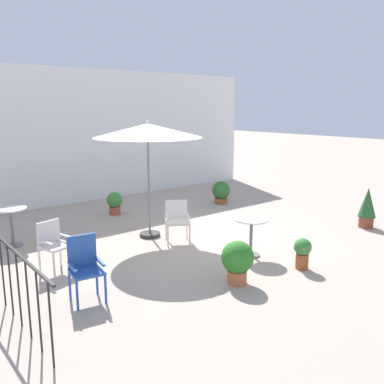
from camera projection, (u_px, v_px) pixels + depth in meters
The scene contains 13 objects.
ground_plane at pixel (188, 239), 8.75m from camera, with size 60.00×60.00×0.00m, color #AF9D8D.
villa_facade at pixel (85, 136), 12.03m from camera, with size 11.90×0.30×3.82m, color white.
patio_umbrella_0 at pixel (148, 132), 8.45m from camera, with size 2.25×2.25×2.47m.
cafe_table_0 at pixel (11, 220), 8.17m from camera, with size 0.62×0.62×0.78m.
cafe_table_1 at pixel (251, 230), 7.65m from camera, with size 0.63×0.63×0.72m.
patio_chair_0 at pixel (85, 264), 5.89m from camera, with size 0.50×0.49×0.95m.
patio_chair_1 at pixel (177, 218), 8.46m from camera, with size 0.66×0.66×0.85m.
patio_chair_2 at pixel (54, 242), 6.92m from camera, with size 0.54×0.53×0.87m.
potted_plant_0 at pixel (367, 206), 9.48m from camera, with size 0.40×0.40×0.93m.
potted_plant_1 at pixel (115, 202), 10.66m from camera, with size 0.41×0.41×0.59m.
potted_plant_2 at pixel (237, 260), 6.47m from camera, with size 0.52×0.52×0.69m.
potted_plant_3 at pixel (221, 192), 11.86m from camera, with size 0.52×0.52×0.65m.
potted_plant_4 at pixel (302, 252), 7.07m from camera, with size 0.30×0.30×0.54m.
Camera 1 is at (-5.20, -6.56, 2.75)m, focal length 38.55 mm.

